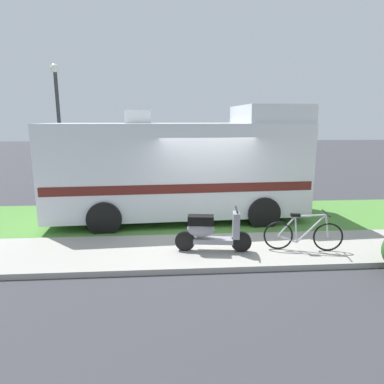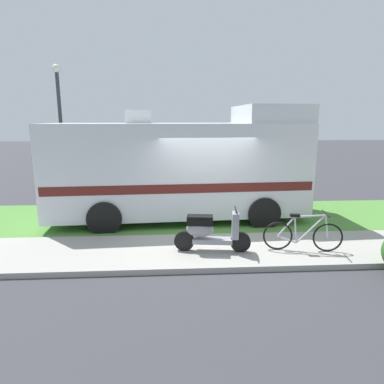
% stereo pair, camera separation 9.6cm
% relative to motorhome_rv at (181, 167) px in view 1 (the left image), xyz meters
% --- Properties ---
extents(ground_plane, '(80.00, 80.00, 0.00)m').
position_rel_motorhome_rv_xyz_m(ground_plane, '(0.65, -1.54, -1.59)').
color(ground_plane, '#38383D').
extents(sidewalk, '(24.00, 2.00, 0.12)m').
position_rel_motorhome_rv_xyz_m(sidewalk, '(0.65, -2.74, -1.53)').
color(sidewalk, '#9E9B93').
rests_on(sidewalk, ground).
extents(grass_strip, '(24.00, 3.40, 0.08)m').
position_rel_motorhome_rv_xyz_m(grass_strip, '(0.65, -0.04, -1.55)').
color(grass_strip, '#4C8438').
rests_on(grass_strip, ground).
extents(motorhome_rv, '(7.39, 2.95, 3.35)m').
position_rel_motorhome_rv_xyz_m(motorhome_rv, '(0.00, 0.00, 0.00)').
color(motorhome_rv, silver).
rests_on(motorhome_rv, ground).
extents(scooter, '(1.67, 0.53, 0.97)m').
position_rel_motorhome_rv_xyz_m(scooter, '(0.50, -2.86, -1.01)').
color(scooter, black).
rests_on(scooter, ground).
extents(bicycle, '(1.70, 0.52, 0.88)m').
position_rel_motorhome_rv_xyz_m(bicycle, '(2.54, -2.97, -1.10)').
color(bicycle, black).
rests_on(bicycle, ground).
extents(pickup_truck_near, '(5.20, 2.44, 1.87)m').
position_rel_motorhome_rv_xyz_m(pickup_truck_near, '(-0.62, 4.21, -0.60)').
color(pickup_truck_near, '#1E478C').
rests_on(pickup_truck_near, ground).
extents(street_lamp_post, '(0.28, 0.28, 4.73)m').
position_rel_motorhome_rv_xyz_m(street_lamp_post, '(-4.02, 2.06, 1.24)').
color(street_lamp_post, '#333338').
rests_on(street_lamp_post, ground).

